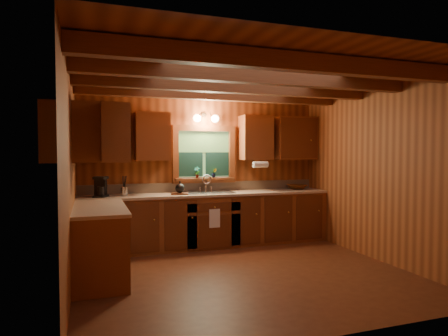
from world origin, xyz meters
name	(u,v)px	position (x,y,z in m)	size (l,w,h in m)	color
room	(244,174)	(0.00, 0.00, 1.30)	(4.20, 4.20, 4.20)	#4E2413
ceiling_beams	(244,82)	(0.00, 0.00, 2.49)	(4.20, 2.54, 0.18)	brown
base_cabinets	(184,226)	(-0.49, 1.28, 0.43)	(4.20, 2.22, 0.86)	brown
countertop	(185,197)	(-0.48, 1.29, 0.88)	(4.20, 2.24, 0.04)	tan
backsplash	(204,187)	(0.00, 1.89, 0.98)	(4.20, 0.02, 0.16)	tan
dishwasher_panel	(124,238)	(-1.47, 0.68, 0.43)	(0.02, 0.60, 0.80)	white
upper_cabinets	(178,136)	(-0.56, 1.42, 1.84)	(4.19, 1.77, 0.78)	brown
window	(204,155)	(0.00, 1.87, 1.53)	(1.12, 0.08, 1.00)	brown
window_sill	(205,179)	(0.00, 1.82, 1.12)	(1.06, 0.14, 0.04)	brown
wall_sconce	(206,118)	(0.00, 1.75, 2.16)	(0.45, 0.21, 0.17)	black
paper_towel_roll	(260,165)	(0.92, 1.53, 1.37)	(0.11, 0.11, 0.27)	white
dish_towel	(215,218)	(0.00, 1.26, 0.52)	(0.18, 0.01, 0.30)	white
sink	(209,195)	(0.00, 1.60, 0.86)	(0.82, 0.48, 0.43)	silver
coffee_maker	(101,187)	(-1.74, 1.56, 1.05)	(0.18, 0.23, 0.31)	black
utensil_crock	(124,191)	(-1.38, 1.63, 0.98)	(0.11, 0.11, 0.31)	silver
cutting_board	(180,194)	(-0.51, 1.52, 0.91)	(0.27, 0.19, 0.02)	#532511
teakettle	(180,188)	(-0.51, 1.52, 1.00)	(0.15, 0.15, 0.19)	black
wicker_basket	(297,187)	(1.72, 1.67, 0.94)	(0.35, 0.35, 0.09)	#48230C
potted_plant_left	(197,172)	(-0.14, 1.81, 1.24)	(0.10, 0.07, 0.20)	#532511
potted_plant_right	(214,173)	(0.17, 1.82, 1.22)	(0.09, 0.07, 0.16)	#532511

